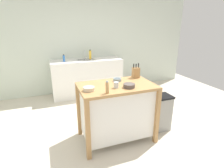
# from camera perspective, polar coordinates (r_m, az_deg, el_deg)

# --- Properties ---
(ground_plane) EXTENTS (6.99, 6.99, 0.00)m
(ground_plane) POSITION_cam_1_polar(r_m,az_deg,el_deg) (3.13, 3.33, -16.10)
(ground_plane) COLOR beige
(ground_plane) RESTS_ON ground
(wall_back) EXTENTS (5.99, 0.10, 2.60)m
(wall_back) POSITION_cam_1_polar(r_m,az_deg,el_deg) (4.93, -8.18, 12.80)
(wall_back) COLOR silver
(wall_back) RESTS_ON ground
(kitchen_island) EXTENTS (1.13, 0.69, 0.92)m
(kitchen_island) POSITION_cam_1_polar(r_m,az_deg,el_deg) (2.83, 1.44, -8.03)
(kitchen_island) COLOR #AD7F4C
(kitchen_island) RESTS_ON ground
(knife_block) EXTENTS (0.11, 0.09, 0.24)m
(knife_block) POSITION_cam_1_polar(r_m,az_deg,el_deg) (3.04, 7.54, 3.68)
(knife_block) COLOR #AD7F4C
(knife_block) RESTS_ON kitchen_island
(bowl_stoneware_deep) EXTENTS (0.17, 0.17, 0.06)m
(bowl_stoneware_deep) POSITION_cam_1_polar(r_m,az_deg,el_deg) (2.56, 5.45, -0.49)
(bowl_stoneware_deep) COLOR #564C47
(bowl_stoneware_deep) RESTS_ON kitchen_island
(bowl_ceramic_wide) EXTENTS (0.16, 0.16, 0.05)m
(bowl_ceramic_wide) POSITION_cam_1_polar(r_m,az_deg,el_deg) (2.45, -7.32, -1.49)
(bowl_ceramic_wide) COLOR beige
(bowl_ceramic_wide) RESTS_ON kitchen_island
(bowl_ceramic_small) EXTENTS (0.13, 0.13, 0.04)m
(bowl_ceramic_small) POSITION_cam_1_polar(r_m,az_deg,el_deg) (2.84, 1.70, 1.41)
(bowl_ceramic_small) COLOR gray
(bowl_ceramic_small) RESTS_ON kitchen_island
(drinking_cup) EXTENTS (0.07, 0.07, 0.09)m
(drinking_cup) POSITION_cam_1_polar(r_m,az_deg,el_deg) (2.53, 1.32, -0.30)
(drinking_cup) COLOR silver
(drinking_cup) RESTS_ON kitchen_island
(pepper_grinder) EXTENTS (0.04, 0.04, 0.17)m
(pepper_grinder) POSITION_cam_1_polar(r_m,az_deg,el_deg) (2.32, -1.53, -1.04)
(pepper_grinder) COLOR tan
(pepper_grinder) RESTS_ON kitchen_island
(trash_bin) EXTENTS (0.36, 0.28, 0.63)m
(trash_bin) POSITION_cam_1_polar(r_m,az_deg,el_deg) (3.26, 14.83, -8.69)
(trash_bin) COLOR gray
(trash_bin) RESTS_ON ground
(sink_counter) EXTENTS (1.77, 0.60, 0.92)m
(sink_counter) POSITION_cam_1_polar(r_m,az_deg,el_deg) (4.73, -7.86, 2.18)
(sink_counter) COLOR white
(sink_counter) RESTS_ON ground
(sink_faucet) EXTENTS (0.02, 0.02, 0.22)m
(sink_faucet) POSITION_cam_1_polar(r_m,az_deg,el_deg) (4.74, -8.55, 9.20)
(sink_faucet) COLOR #B7BCC1
(sink_faucet) RESTS_ON sink_counter
(bottle_spray_cleaner) EXTENTS (0.06, 0.06, 0.24)m
(bottle_spray_cleaner) POSITION_cam_1_polar(r_m,az_deg,el_deg) (4.69, -6.92, 9.20)
(bottle_spray_cleaner) COLOR yellow
(bottle_spray_cleaner) RESTS_ON sink_counter
(bottle_hand_soap) EXTENTS (0.05, 0.05, 0.18)m
(bottle_hand_soap) POSITION_cam_1_polar(r_m,az_deg,el_deg) (4.46, -14.96, 7.84)
(bottle_hand_soap) COLOR blue
(bottle_hand_soap) RESTS_ON sink_counter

